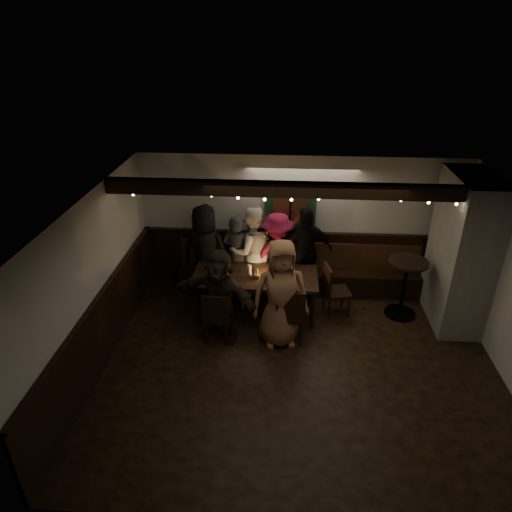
# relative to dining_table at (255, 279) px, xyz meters

# --- Properties ---
(room) EXTENTS (6.02, 5.01, 2.62)m
(room) POSITION_rel_dining_table_xyz_m (1.84, 0.02, 0.37)
(room) COLOR black
(room) RESTS_ON ground
(dining_table) EXTENTS (2.16, 0.93, 0.94)m
(dining_table) POSITION_rel_dining_table_xyz_m (0.00, 0.00, 0.00)
(dining_table) COLOR black
(dining_table) RESTS_ON ground
(chair_near_left) EXTENTS (0.45, 0.45, 0.93)m
(chair_near_left) POSITION_rel_dining_table_xyz_m (-0.55, -0.87, -0.18)
(chair_near_left) COLOR black
(chair_near_left) RESTS_ON ground
(chair_near_right) EXTENTS (0.46, 0.46, 1.02)m
(chair_near_right) POSITION_rel_dining_table_xyz_m (0.62, -0.80, -0.13)
(chair_near_right) COLOR black
(chair_near_right) RESTS_ON ground
(chair_end) EXTENTS (0.52, 0.52, 0.96)m
(chair_end) POSITION_rel_dining_table_xyz_m (1.36, 0.08, -0.16)
(chair_end) COLOR black
(chair_end) RESTS_ON ground
(high_top) EXTENTS (0.68, 0.68, 1.08)m
(high_top) POSITION_rel_dining_table_xyz_m (2.61, 0.15, -0.02)
(high_top) COLOR black
(high_top) RESTS_ON ground
(person_a) EXTENTS (0.95, 0.70, 1.79)m
(person_a) POSITION_rel_dining_table_xyz_m (-0.98, 0.64, 0.19)
(person_a) COLOR black
(person_a) RESTS_ON ground
(person_b) EXTENTS (0.67, 0.54, 1.62)m
(person_b) POSITION_rel_dining_table_xyz_m (-0.38, 0.65, 0.10)
(person_b) COLOR #27272B
(person_b) RESTS_ON ground
(person_c) EXTENTS (1.03, 0.92, 1.74)m
(person_c) POSITION_rel_dining_table_xyz_m (-0.12, 0.75, 0.17)
(person_c) COLOR silver
(person_c) RESTS_ON ground
(person_d) EXTENTS (1.19, 0.88, 1.65)m
(person_d) POSITION_rel_dining_table_xyz_m (0.36, 0.72, 0.12)
(person_d) COLOR maroon
(person_d) RESTS_ON ground
(person_e) EXTENTS (1.12, 0.73, 1.78)m
(person_e) POSITION_rel_dining_table_xyz_m (0.89, 0.72, 0.18)
(person_e) COLOR black
(person_e) RESTS_ON ground
(person_f) EXTENTS (1.55, 1.05, 1.60)m
(person_f) POSITION_rel_dining_table_xyz_m (-0.52, -0.73, 0.10)
(person_f) COLOR black
(person_f) RESTS_ON ground
(person_g) EXTENTS (0.98, 0.74, 1.83)m
(person_g) POSITION_rel_dining_table_xyz_m (0.46, -0.79, 0.21)
(person_g) COLOR #9A6446
(person_g) RESTS_ON ground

